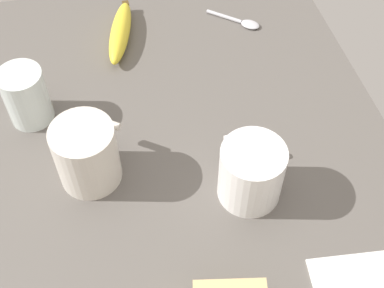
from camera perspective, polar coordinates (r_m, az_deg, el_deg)
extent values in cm
cube|color=#5B5651|center=(82.29, 0.00, -1.69)|extent=(90.00, 64.00, 2.00)
cylinder|color=white|center=(74.29, 6.38, -3.13)|extent=(9.12, 9.12, 9.60)
cylinder|color=tan|center=(70.80, 6.69, -1.17)|extent=(8.02, 8.02, 0.40)
cylinder|color=white|center=(77.28, 4.99, 0.76)|extent=(1.26, 4.12, 1.20)
cylinder|color=silver|center=(76.46, -11.24, -1.31)|extent=(9.06, 9.06, 10.41)
cylinder|color=brown|center=(72.78, -11.82, 0.87)|extent=(7.97, 7.97, 0.40)
cylinder|color=silver|center=(79.06, -9.12, 2.24)|extent=(3.37, 4.00, 1.20)
cylinder|color=silver|center=(86.76, -17.41, 4.93)|extent=(6.93, 6.93, 9.61)
cylinder|color=white|center=(87.44, -17.26, 4.51)|extent=(6.23, 6.23, 7.68)
ellipsoid|color=yellow|center=(99.13, -7.72, 11.82)|extent=(16.74, 7.88, 3.40)
cube|color=#4C3819|center=(105.07, -7.14, 14.62)|extent=(1.20, 1.20, 1.20)
ellipsoid|color=silver|center=(102.51, 6.28, 12.65)|extent=(4.15, 4.30, 0.80)
cylinder|color=silver|center=(103.99, 3.47, 13.53)|extent=(5.13, 5.94, 0.70)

